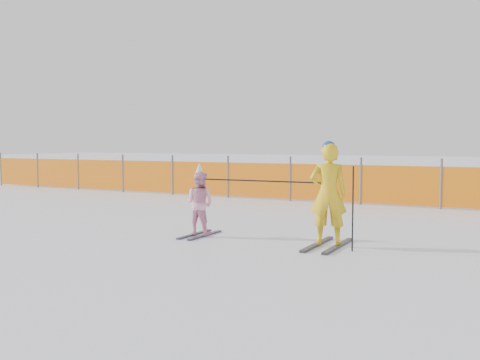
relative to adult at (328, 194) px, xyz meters
The scene contains 5 objects.
ground 1.84m from the adult, 162.62° to the right, with size 120.00×120.00×0.00m, color white.
adult is the anchor object (origin of this frame).
child 2.33m from the adult, behind, with size 0.54×1.05×1.28m.
ski_poles 0.55m from the adult, 168.40° to the right, with size 2.65×0.22×1.29m.
safety_fence 8.57m from the adult, 136.70° to the left, with size 17.81×0.06×1.25m.
Camera 1 is at (4.21, -7.54, 1.63)m, focal length 40.00 mm.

